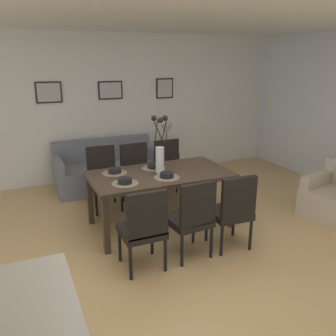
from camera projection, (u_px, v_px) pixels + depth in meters
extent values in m
plane|color=tan|center=(172.00, 262.00, 3.93)|extent=(9.00, 9.00, 0.00)
cube|color=silver|center=(98.00, 108.00, 6.39)|extent=(9.00, 0.10, 2.60)
cube|color=white|center=(156.00, 7.00, 3.51)|extent=(9.00, 7.20, 0.08)
cube|color=#3D2D23|center=(160.00, 175.00, 4.60)|extent=(1.80, 0.97, 0.05)
cube|color=#3D2D23|center=(200.00, 183.00, 5.40)|extent=(0.07, 0.07, 0.69)
cube|color=#3D2D23|center=(90.00, 200.00, 4.76)|extent=(0.07, 0.07, 0.69)
cube|color=#3D2D23|center=(232.00, 203.00, 4.66)|extent=(0.07, 0.07, 0.69)
cube|color=#3D2D23|center=(106.00, 226.00, 4.01)|extent=(0.07, 0.07, 0.69)
cube|color=black|center=(141.00, 231.00, 3.73)|extent=(0.44, 0.44, 0.08)
cube|color=black|center=(147.00, 215.00, 3.49)|extent=(0.42, 0.06, 0.48)
cylinder|color=black|center=(152.00, 239.00, 4.04)|extent=(0.04, 0.04, 0.38)
cylinder|color=black|center=(120.00, 246.00, 3.89)|extent=(0.04, 0.04, 0.38)
cylinder|color=black|center=(165.00, 255.00, 3.71)|extent=(0.04, 0.04, 0.38)
cylinder|color=black|center=(131.00, 263.00, 3.56)|extent=(0.04, 0.04, 0.38)
cube|color=black|center=(105.00, 182.00, 5.20)|extent=(0.44, 0.44, 0.08)
cube|color=black|center=(101.00, 162.00, 5.29)|extent=(0.42, 0.06, 0.48)
cylinder|color=black|center=(96.00, 203.00, 5.03)|extent=(0.04, 0.04, 0.38)
cylinder|color=black|center=(122.00, 199.00, 5.18)|extent=(0.04, 0.04, 0.38)
cylinder|color=black|center=(90.00, 195.00, 5.36)|extent=(0.04, 0.04, 0.38)
cylinder|color=black|center=(115.00, 191.00, 5.51)|extent=(0.04, 0.04, 0.38)
cube|color=black|center=(188.00, 220.00, 3.97)|extent=(0.47, 0.47, 0.08)
cube|color=black|center=(198.00, 205.00, 3.73)|extent=(0.42, 0.09, 0.48)
cylinder|color=black|center=(193.00, 229.00, 4.28)|extent=(0.04, 0.04, 0.38)
cylinder|color=black|center=(165.00, 236.00, 4.11)|extent=(0.04, 0.04, 0.38)
cylinder|color=black|center=(211.00, 242.00, 3.96)|extent=(0.04, 0.04, 0.38)
cylinder|color=black|center=(182.00, 251.00, 3.79)|extent=(0.04, 0.04, 0.38)
cube|color=black|center=(139.00, 178.00, 5.37)|extent=(0.45, 0.45, 0.08)
cube|color=black|center=(134.00, 159.00, 5.46)|extent=(0.42, 0.07, 0.48)
cylinder|color=black|center=(131.00, 199.00, 5.20)|extent=(0.04, 0.04, 0.38)
cylinder|color=black|center=(155.00, 195.00, 5.35)|extent=(0.04, 0.04, 0.38)
cylinder|color=black|center=(123.00, 190.00, 5.53)|extent=(0.04, 0.04, 0.38)
cylinder|color=black|center=(146.00, 187.00, 5.68)|extent=(0.04, 0.04, 0.38)
cube|color=black|center=(229.00, 213.00, 4.17)|extent=(0.46, 0.46, 0.08)
cube|color=black|center=(239.00, 198.00, 3.92)|extent=(0.42, 0.08, 0.48)
cylinder|color=black|center=(233.00, 222.00, 4.47)|extent=(0.04, 0.04, 0.38)
cylinder|color=black|center=(206.00, 226.00, 4.34)|extent=(0.04, 0.04, 0.38)
cylinder|color=black|center=(250.00, 235.00, 4.13)|extent=(0.04, 0.04, 0.38)
cylinder|color=black|center=(222.00, 241.00, 4.00)|extent=(0.04, 0.04, 0.38)
cube|color=black|center=(172.00, 173.00, 5.61)|extent=(0.46, 0.46, 0.08)
cube|color=black|center=(167.00, 155.00, 5.70)|extent=(0.42, 0.08, 0.48)
cylinder|color=black|center=(167.00, 193.00, 5.44)|extent=(0.04, 0.04, 0.38)
cylinder|color=black|center=(188.00, 189.00, 5.60)|extent=(0.04, 0.04, 0.38)
cylinder|color=black|center=(156.00, 185.00, 5.76)|extent=(0.04, 0.04, 0.38)
cylinder|color=black|center=(177.00, 182.00, 5.93)|extent=(0.04, 0.04, 0.38)
cylinder|color=silver|center=(160.00, 160.00, 4.54)|extent=(0.11, 0.11, 0.34)
cylinder|color=black|center=(163.00, 134.00, 4.48)|extent=(0.05, 0.12, 0.37)
sphere|color=black|center=(165.00, 118.00, 4.44)|extent=(0.07, 0.07, 0.07)
cylinder|color=black|center=(156.00, 134.00, 4.48)|extent=(0.08, 0.05, 0.38)
sphere|color=black|center=(154.00, 118.00, 4.44)|extent=(0.07, 0.07, 0.07)
cylinder|color=black|center=(160.00, 136.00, 4.39)|extent=(0.15, 0.06, 0.36)
sphere|color=black|center=(160.00, 120.00, 4.30)|extent=(0.07, 0.07, 0.07)
cylinder|color=#7F705B|center=(125.00, 183.00, 4.19)|extent=(0.32, 0.32, 0.01)
cylinder|color=black|center=(125.00, 181.00, 4.18)|extent=(0.17, 0.17, 0.06)
cylinder|color=black|center=(125.00, 180.00, 4.18)|extent=(0.13, 0.13, 0.04)
cylinder|color=#7F705B|center=(115.00, 173.00, 4.57)|extent=(0.32, 0.32, 0.01)
cylinder|color=black|center=(115.00, 171.00, 4.56)|extent=(0.17, 0.17, 0.06)
cylinder|color=black|center=(115.00, 169.00, 4.56)|extent=(0.13, 0.13, 0.04)
cylinder|color=#7F705B|center=(167.00, 177.00, 4.40)|extent=(0.32, 0.32, 0.01)
cylinder|color=black|center=(167.00, 175.00, 4.39)|extent=(0.17, 0.17, 0.06)
cylinder|color=black|center=(167.00, 174.00, 4.38)|extent=(0.13, 0.13, 0.04)
cylinder|color=#7F705B|center=(154.00, 168.00, 4.78)|extent=(0.32, 0.32, 0.01)
cylinder|color=black|center=(154.00, 166.00, 4.77)|extent=(0.17, 0.17, 0.06)
cylinder|color=black|center=(154.00, 165.00, 4.77)|extent=(0.13, 0.13, 0.04)
cube|color=slate|center=(108.00, 175.00, 6.18)|extent=(1.74, 0.84, 0.42)
cube|color=slate|center=(102.00, 149.00, 6.36)|extent=(1.74, 0.16, 0.38)
cube|color=slate|center=(152.00, 153.00, 6.41)|extent=(0.10, 0.84, 0.20)
cube|color=slate|center=(58.00, 164.00, 5.77)|extent=(0.10, 0.84, 0.20)
cube|color=black|center=(167.00, 166.00, 6.56)|extent=(0.36, 0.36, 0.52)
cylinder|color=#4C4C51|center=(166.00, 150.00, 6.47)|extent=(0.12, 0.12, 0.08)
cylinder|color=#4C4C51|center=(166.00, 140.00, 6.42)|extent=(0.02, 0.02, 0.30)
cone|color=beige|center=(166.00, 129.00, 6.36)|extent=(0.22, 0.22, 0.18)
cube|color=#B7A893|center=(318.00, 179.00, 5.12)|extent=(0.69, 0.28, 0.18)
cube|color=black|center=(49.00, 92.00, 5.92)|extent=(0.42, 0.02, 0.35)
cube|color=#B2B2AD|center=(49.00, 92.00, 5.91)|extent=(0.37, 0.01, 0.30)
cube|color=black|center=(110.00, 90.00, 6.33)|extent=(0.44, 0.02, 0.32)
cube|color=#B2B2AD|center=(111.00, 90.00, 6.32)|extent=(0.39, 0.01, 0.27)
cube|color=black|center=(165.00, 88.00, 6.74)|extent=(0.34, 0.02, 0.37)
cube|color=#B2B2AD|center=(165.00, 88.00, 6.73)|extent=(0.29, 0.01, 0.32)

